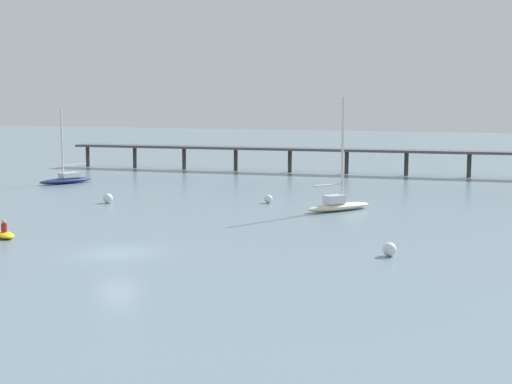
{
  "coord_description": "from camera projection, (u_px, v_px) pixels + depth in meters",
  "views": [
    {
      "loc": [
        23.89,
        -31.85,
        8.12
      ],
      "look_at": [
        0.0,
        17.92,
        1.5
      ],
      "focal_mm": 50.06,
      "sensor_mm": 36.0,
      "label": 1
    }
  ],
  "objects": [
    {
      "name": "sailboat_cream",
      "position": [
        338.0,
        203.0,
        55.9
      ],
      "size": [
        4.31,
        6.05,
        8.85
      ],
      "color": "beige",
      "rests_on": "ground_plane"
    },
    {
      "name": "mooring_buoy_outer",
      "position": [
        268.0,
        199.0,
        60.35
      ],
      "size": [
        0.71,
        0.71,
        0.71
      ],
      "primitive_type": "sphere",
      "color": "silver",
      "rests_on": "ground_plane"
    },
    {
      "name": "mooring_buoy_mid",
      "position": [
        389.0,
        249.0,
        38.91
      ],
      "size": [
        0.76,
        0.76,
        0.76
      ],
      "primitive_type": "sphere",
      "color": "silver",
      "rests_on": "ground_plane"
    },
    {
      "name": "dinghy_yellow",
      "position": [
        4.0,
        234.0,
        44.43
      ],
      "size": [
        2.53,
        2.05,
        1.14
      ],
      "color": "yellow",
      "rests_on": "ground_plane"
    },
    {
      "name": "mooring_buoy_near",
      "position": [
        108.0,
        198.0,
        60.3
      ],
      "size": [
        0.81,
        0.81,
        0.81
      ],
      "primitive_type": "sphere",
      "color": "silver",
      "rests_on": "ground_plane"
    },
    {
      "name": "ground_plane",
      "position": [
        117.0,
        253.0,
        39.74
      ],
      "size": [
        400.0,
        400.0,
        0.0
      ],
      "primitive_type": "plane",
      "color": "slate"
    },
    {
      "name": "sailboat_navy",
      "position": [
        66.0,
        178.0,
        75.79
      ],
      "size": [
        3.5,
        6.36,
        8.01
      ],
      "color": "navy",
      "rests_on": "ground_plane"
    }
  ]
}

